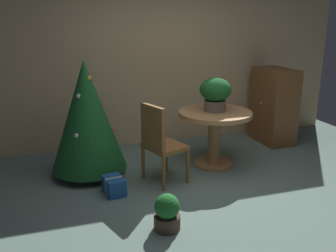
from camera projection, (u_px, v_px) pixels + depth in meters
The scene contains 9 objects.
ground_plane at pixel (221, 200), 4.07m from camera, with size 6.60×6.60×0.00m, color slate.
back_wall_panel at pixel (163, 61), 5.72m from camera, with size 6.00×0.10×2.60m, color tan.
round_dining_table at pixel (215, 126), 4.89m from camera, with size 0.98×0.98×0.76m.
flower_vase at pixel (215, 92), 4.79m from camera, with size 0.42×0.42×0.44m.
wooden_chair_left at pixel (160, 140), 4.35m from camera, with size 0.54×0.58×0.98m.
holiday_tree at pixel (87, 116), 4.54m from camera, with size 0.95×0.95×1.47m.
gift_box_blue at pixel (114, 186), 4.19m from camera, with size 0.25×0.33×0.20m.
wooden_cabinet at pixel (273, 106), 5.86m from camera, with size 0.47×0.76×1.19m.
potted_plant at pixel (167, 213), 3.46m from camera, with size 0.25×0.25×0.36m.
Camera 1 is at (-1.69, -3.32, 1.94)m, focal length 39.09 mm.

